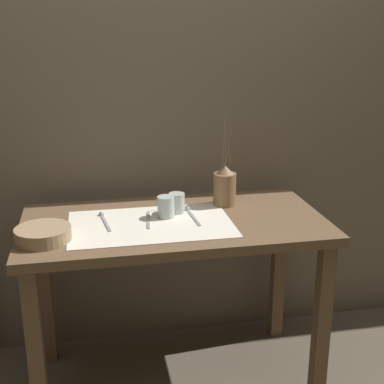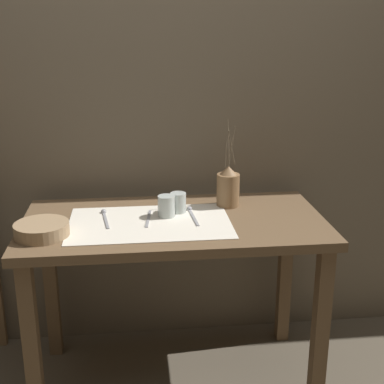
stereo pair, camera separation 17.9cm
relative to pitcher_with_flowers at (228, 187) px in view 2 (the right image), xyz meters
The scene contains 11 objects.
ground_plane 0.93m from the pitcher_with_flowers, 149.76° to the right, with size 12.00×12.00×0.00m, color brown.
stone_wall_back 0.50m from the pitcher_with_flowers, 132.07° to the left, with size 7.00×0.06×2.40m.
wooden_table 0.36m from the pitcher_with_flowers, 149.76° to the right, with size 1.29×0.66×0.79m.
linen_cloth 0.42m from the pitcher_with_flowers, 153.12° to the right, with size 0.68×0.43×0.00m.
pitcher_with_flowers is the anchor object (origin of this frame).
wooden_bowl 0.84m from the pitcher_with_flowers, 160.48° to the right, with size 0.21×0.21×0.05m.
glass_tumbler_near 0.31m from the pitcher_with_flowers, 158.08° to the right, with size 0.07×0.07×0.09m.
glass_tumbler_far 0.25m from the pitcher_with_flowers, 163.96° to the right, with size 0.07×0.07×0.09m.
spoon_outer 0.57m from the pitcher_with_flowers, behind, with size 0.04×0.21×0.02m.
fork_inner 0.40m from the pitcher_with_flowers, 158.58° to the right, with size 0.03×0.20×0.00m.
spoon_inner 0.22m from the pitcher_with_flowers, 153.59° to the right, with size 0.03×0.21×0.02m.
Camera 2 is at (-0.16, -2.13, 1.60)m, focal length 50.00 mm.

